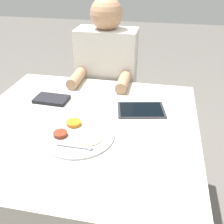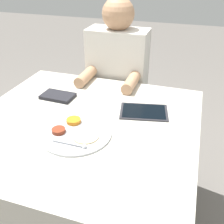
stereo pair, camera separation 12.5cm
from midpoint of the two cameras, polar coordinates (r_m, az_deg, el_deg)
The scene contains 6 objects.
ground_plane at distance 1.80m, azimuth -7.20°, elevation -22.69°, with size 12.00×12.00×0.00m, color #605B56.
dining_table at distance 1.52m, azimuth -8.12°, elevation -14.29°, with size 1.11×1.06×0.74m.
thali_tray at distance 1.20m, azimuth -10.50°, elevation -5.04°, with size 0.33×0.33×0.03m.
red_notebook at distance 1.53m, azimuth -15.33°, elevation 2.61°, with size 0.19×0.12×0.02m.
tablet_device at distance 1.38m, azimuth 3.79°, elevation 0.39°, with size 0.27×0.21×0.01m.
person_diner at distance 1.92m, azimuth -2.97°, elevation 4.12°, with size 0.40×0.43×1.24m.
Camera 1 is at (0.35, -1.02, 1.44)m, focal length 42.00 mm.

